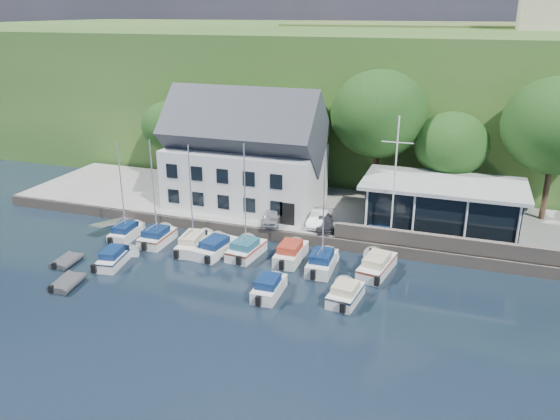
# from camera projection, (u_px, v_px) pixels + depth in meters

# --- Properties ---
(ground) EXTENTS (180.00, 180.00, 0.00)m
(ground) POSITION_uv_depth(u_px,v_px,m) (250.00, 308.00, 36.00)
(ground) COLOR black
(ground) RESTS_ON ground
(quay) EXTENTS (60.00, 13.00, 1.00)m
(quay) POSITION_uv_depth(u_px,v_px,m) (319.00, 213.00, 51.35)
(quay) COLOR #9B9B96
(quay) RESTS_ON ground
(quay_face) EXTENTS (60.00, 0.30, 1.00)m
(quay_face) POSITION_uv_depth(u_px,v_px,m) (299.00, 239.00, 45.58)
(quay_face) COLOR #6F6358
(quay_face) RESTS_ON ground
(hillside) EXTENTS (160.00, 75.00, 16.00)m
(hillside) POSITION_uv_depth(u_px,v_px,m) (392.00, 78.00, 88.21)
(hillside) COLOR #2F5620
(hillside) RESTS_ON ground
(field_patch) EXTENTS (50.00, 30.00, 0.30)m
(field_patch) POSITION_uv_depth(u_px,v_px,m) (451.00, 24.00, 90.03)
(field_patch) COLOR #5A6D36
(field_patch) RESTS_ON hillside
(harbor_building) EXTENTS (14.40, 8.20, 8.70)m
(harbor_building) POSITION_uv_depth(u_px,v_px,m) (245.00, 159.00, 50.91)
(harbor_building) COLOR silver
(harbor_building) RESTS_ON quay
(club_pavilion) EXTENTS (13.20, 7.20, 4.10)m
(club_pavilion) POSITION_uv_depth(u_px,v_px,m) (442.00, 205.00, 45.78)
(club_pavilion) COLOR black
(club_pavilion) RESTS_ON quay
(seawall) EXTENTS (18.00, 0.50, 1.20)m
(seawall) POSITION_uv_depth(u_px,v_px,m) (450.00, 244.00, 41.89)
(seawall) COLOR #6F6358
(seawall) RESTS_ON quay
(gangway) EXTENTS (1.20, 6.00, 1.40)m
(gangway) POSITION_uv_depth(u_px,v_px,m) (117.00, 229.00, 49.02)
(gangway) COLOR silver
(gangway) RESTS_ON ground
(car_silver) EXTENTS (2.22, 4.02, 1.29)m
(car_silver) POSITION_uv_depth(u_px,v_px,m) (272.00, 216.00, 47.33)
(car_silver) COLOR #A8A7AC
(car_silver) RESTS_ON quay
(car_white) EXTENTS (1.45, 3.98, 1.30)m
(car_white) POSITION_uv_depth(u_px,v_px,m) (319.00, 218.00, 46.98)
(car_white) COLOR silver
(car_white) RESTS_ON quay
(car_dgrey) EXTENTS (2.73, 4.07, 1.09)m
(car_dgrey) POSITION_uv_depth(u_px,v_px,m) (324.00, 222.00, 46.41)
(car_dgrey) COLOR #2E2E33
(car_dgrey) RESTS_ON quay
(car_blue) EXTENTS (2.46, 3.85, 1.23)m
(car_blue) POSITION_uv_depth(u_px,v_px,m) (378.00, 224.00, 45.73)
(car_blue) COLOR #2E548D
(car_blue) RESTS_ON quay
(flagpole) EXTENTS (2.43, 0.20, 10.11)m
(flagpole) POSITION_uv_depth(u_px,v_px,m) (394.00, 181.00, 42.20)
(flagpole) COLOR silver
(flagpole) RESTS_ON quay
(tree_0) EXTENTS (6.06, 6.06, 8.28)m
(tree_0) POSITION_uv_depth(u_px,v_px,m) (171.00, 139.00, 59.97)
(tree_0) COLOR black
(tree_0) RESTS_ON quay
(tree_1) EXTENTS (7.33, 7.33, 10.02)m
(tree_1) POSITION_uv_depth(u_px,v_px,m) (228.00, 139.00, 56.08)
(tree_1) COLOR black
(tree_1) RESTS_ON quay
(tree_2) EXTENTS (7.45, 7.45, 10.19)m
(tree_2) POSITION_uv_depth(u_px,v_px,m) (294.00, 140.00, 55.06)
(tree_2) COLOR black
(tree_2) RESTS_ON quay
(tree_3) EXTENTS (9.10, 9.10, 12.43)m
(tree_3) POSITION_uv_depth(u_px,v_px,m) (378.00, 136.00, 51.64)
(tree_3) COLOR black
(tree_3) RESTS_ON quay
(tree_4) EXTENTS (6.62, 6.62, 9.05)m
(tree_4) POSITION_uv_depth(u_px,v_px,m) (450.00, 162.00, 49.49)
(tree_4) COLOR black
(tree_4) RESTS_ON quay
(tree_5) EXTENTS (9.12, 9.12, 12.46)m
(tree_5) POSITION_uv_depth(u_px,v_px,m) (553.00, 150.00, 46.43)
(tree_5) COLOR black
(tree_5) RESTS_ON quay
(boat_r1_0) EXTENTS (2.20, 5.49, 8.35)m
(boat_r1_0) POSITION_uv_depth(u_px,v_px,m) (122.00, 192.00, 45.52)
(boat_r1_0) COLOR silver
(boat_r1_0) RESTS_ON ground
(boat_r1_1) EXTENTS (2.15, 5.28, 8.66)m
(boat_r1_1) POSITION_uv_depth(u_px,v_px,m) (154.00, 194.00, 44.48)
(boat_r1_1) COLOR silver
(boat_r1_1) RESTS_ON ground
(boat_r1_2) EXTENTS (2.46, 6.57, 8.59)m
(boat_r1_2) POSITION_uv_depth(u_px,v_px,m) (191.00, 199.00, 43.41)
(boat_r1_2) COLOR silver
(boat_r1_2) RESTS_ON ground
(boat_r1_3) EXTENTS (2.80, 6.24, 1.37)m
(boat_r1_3) POSITION_uv_depth(u_px,v_px,m) (216.00, 246.00, 43.81)
(boat_r1_3) COLOR silver
(boat_r1_3) RESTS_ON ground
(boat_r1_4) EXTENTS (2.70, 5.59, 8.77)m
(boat_r1_4) POSITION_uv_depth(u_px,v_px,m) (245.00, 204.00, 42.07)
(boat_r1_4) COLOR silver
(boat_r1_4) RESTS_ON ground
(boat_r1_5) EXTENTS (1.92, 5.81, 1.54)m
(boat_r1_5) POSITION_uv_depth(u_px,v_px,m) (291.00, 251.00, 42.63)
(boat_r1_5) COLOR silver
(boat_r1_5) RESTS_ON ground
(boat_r1_6) EXTENTS (2.16, 5.79, 9.41)m
(boat_r1_6) POSITION_uv_depth(u_px,v_px,m) (324.00, 211.00, 39.70)
(boat_r1_6) COLOR silver
(boat_r1_6) RESTS_ON ground
(boat_r1_7) EXTENTS (2.98, 6.71, 1.51)m
(boat_r1_7) POSITION_uv_depth(u_px,v_px,m) (377.00, 263.00, 40.60)
(boat_r1_7) COLOR silver
(boat_r1_7) RESTS_ON ground
(boat_r2_0) EXTENTS (2.51, 5.73, 1.34)m
(boat_r2_0) POSITION_uv_depth(u_px,v_px,m) (115.00, 256.00, 42.03)
(boat_r2_0) COLOR silver
(boat_r2_0) RESTS_ON ground
(boat_r2_3) EXTENTS (1.85, 5.09, 1.43)m
(boat_r2_3) POSITION_uv_depth(u_px,v_px,m) (269.00, 286.00, 37.44)
(boat_r2_3) COLOR silver
(boat_r2_3) RESTS_ON ground
(boat_r2_4) EXTENTS (2.47, 4.95, 1.40)m
(boat_r2_4) POSITION_uv_depth(u_px,v_px,m) (346.00, 292.00, 36.63)
(boat_r2_4) COLOR silver
(boat_r2_4) RESTS_ON ground
(dinghy_0) EXTENTS (1.84, 2.83, 0.63)m
(dinghy_0) POSITION_uv_depth(u_px,v_px,m) (67.00, 260.00, 42.14)
(dinghy_0) COLOR #333438
(dinghy_0) RESTS_ON ground
(dinghy_1) EXTENTS (2.17, 3.16, 0.68)m
(dinghy_1) POSITION_uv_depth(u_px,v_px,m) (67.00, 282.00, 38.74)
(dinghy_1) COLOR #333438
(dinghy_1) RESTS_ON ground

